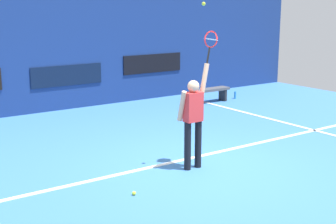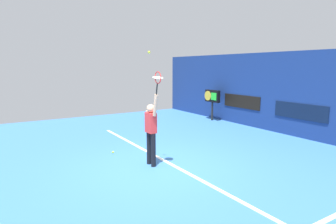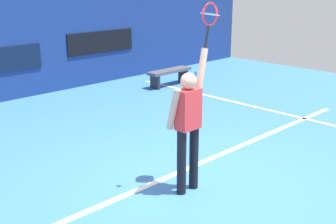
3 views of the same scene
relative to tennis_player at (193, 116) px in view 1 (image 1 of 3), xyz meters
name	(u,v)px [view 1 (image 1 of 3)]	position (x,y,z in m)	size (l,w,h in m)	color
ground_plane	(201,166)	(0.21, 0.00, -1.01)	(18.00, 18.00, 0.00)	#3870B2
back_wall	(65,54)	(0.21, 6.41, 0.63)	(18.00, 0.20, 3.28)	navy
sponsor_banner_center	(67,76)	(0.21, 6.29, 0.00)	(2.20, 0.03, 0.60)	#0C1933
sponsor_banner_starboard	(153,63)	(3.21, 6.29, 0.15)	(2.20, 0.03, 0.60)	black
court_baseline	(186,159)	(0.21, 0.48, -1.00)	(10.00, 0.10, 0.01)	white
court_sideline	(269,119)	(4.18, 2.00, -1.00)	(0.10, 7.00, 0.01)	white
tennis_player	(193,116)	(0.00, 0.00, 0.00)	(0.60, 0.31, 1.99)	black
tennis_racket	(211,41)	(0.39, 0.00, 1.37)	(0.37, 0.27, 0.62)	black
tennis_ball	(204,4)	(0.12, -0.10, 2.04)	(0.07, 0.07, 0.07)	#CCE033
court_bench	(210,92)	(4.32, 4.68, -0.67)	(1.40, 0.36, 0.45)	#4C4C51
water_bottle	(235,95)	(5.41, 4.68, -0.89)	(0.07, 0.07, 0.24)	#338CD8
spare_ball	(134,193)	(-1.60, -0.50, -0.98)	(0.07, 0.07, 0.07)	#CCE033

